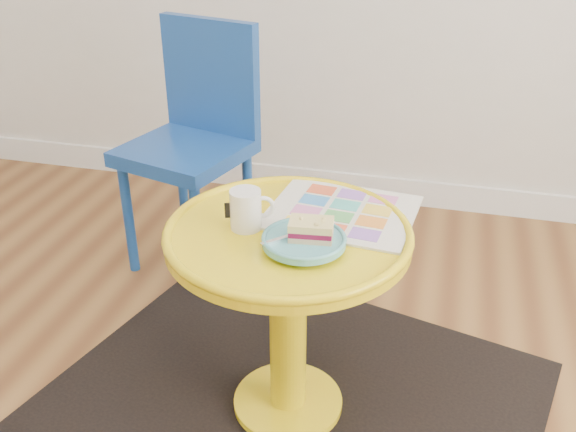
% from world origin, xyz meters
% --- Properties ---
extents(room_walls, '(4.00, 4.00, 4.00)m').
position_xyz_m(room_walls, '(-0.99, 0.99, 0.06)').
color(room_walls, silver).
rests_on(room_walls, ground).
extents(rug, '(1.54, 1.39, 0.01)m').
position_xyz_m(rug, '(0.14, 0.64, 0.00)').
color(rug, black).
rests_on(rug, ground).
extents(side_table, '(0.60, 0.60, 0.57)m').
position_xyz_m(side_table, '(0.14, 0.64, 0.41)').
color(side_table, yellow).
rests_on(side_table, ground).
extents(chair, '(0.48, 0.48, 0.89)m').
position_xyz_m(chair, '(-0.39, 1.36, 0.51)').
color(chair, '#174598').
rests_on(chair, ground).
extents(newspaper, '(0.39, 0.34, 0.01)m').
position_xyz_m(newspaper, '(0.25, 0.76, 0.57)').
color(newspaper, silver).
rests_on(newspaper, side_table).
extents(mug, '(0.11, 0.08, 0.10)m').
position_xyz_m(mug, '(0.04, 0.63, 0.62)').
color(mug, white).
rests_on(mug, side_table).
extents(plate, '(0.19, 0.19, 0.02)m').
position_xyz_m(plate, '(0.19, 0.57, 0.59)').
color(plate, '#53A6AF').
rests_on(plate, newspaper).
extents(cake_slice, '(0.11, 0.08, 0.04)m').
position_xyz_m(cake_slice, '(0.21, 0.57, 0.62)').
color(cake_slice, '#D3BC8C').
rests_on(cake_slice, plate).
extents(fork, '(0.11, 0.11, 0.00)m').
position_xyz_m(fork, '(0.16, 0.57, 0.60)').
color(fork, silver).
rests_on(fork, plate).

